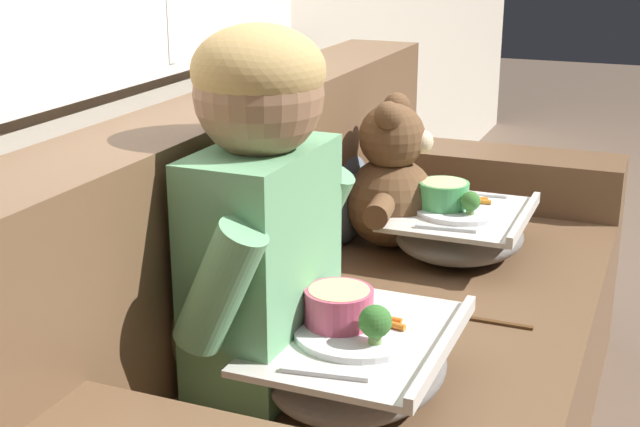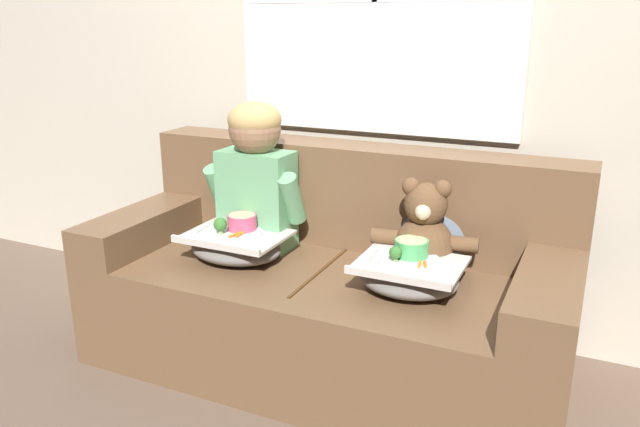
{
  "view_description": "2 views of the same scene",
  "coord_description": "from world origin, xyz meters",
  "px_view_note": "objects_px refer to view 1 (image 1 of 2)",
  "views": [
    {
      "loc": [
        -1.71,
        -0.55,
        1.24
      ],
      "look_at": [
        -0.12,
        0.1,
        0.68
      ],
      "focal_mm": 50.0,
      "sensor_mm": 36.0,
      "label": 1
    },
    {
      "loc": [
        0.97,
        -2.15,
        1.42
      ],
      "look_at": [
        -0.02,
        0.0,
        0.67
      ],
      "focal_mm": 35.0,
      "sensor_mm": 36.0,
      "label": 2
    }
  ],
  "objects_px": {
    "couch": "(356,350)",
    "child_figure": "(262,192)",
    "throw_pillow_behind_teddy": "(338,177)",
    "lap_tray_child": "(358,358)",
    "teddy_bear": "(393,184)",
    "lap_tray_teddy": "(459,229)",
    "throw_pillow_behind_child": "(192,278)"
  },
  "relations": [
    {
      "from": "lap_tray_child",
      "to": "throw_pillow_behind_child",
      "type": "bearing_deg",
      "value": 89.99
    },
    {
      "from": "throw_pillow_behind_teddy",
      "to": "lap_tray_child",
      "type": "bearing_deg",
      "value": -156.47
    },
    {
      "from": "couch",
      "to": "child_figure",
      "type": "relative_size",
      "value": 3.03
    },
    {
      "from": "throw_pillow_behind_teddy",
      "to": "lap_tray_child",
      "type": "relative_size",
      "value": 0.88
    },
    {
      "from": "child_figure",
      "to": "lap_tray_child",
      "type": "distance_m",
      "value": 0.34
    },
    {
      "from": "child_figure",
      "to": "lap_tray_teddy",
      "type": "distance_m",
      "value": 0.82
    },
    {
      "from": "teddy_bear",
      "to": "lap_tray_child",
      "type": "distance_m",
      "value": 0.78
    },
    {
      "from": "throw_pillow_behind_teddy",
      "to": "lap_tray_child",
      "type": "distance_m",
      "value": 0.83
    },
    {
      "from": "teddy_bear",
      "to": "lap_tray_teddy",
      "type": "bearing_deg",
      "value": -90.55
    },
    {
      "from": "lap_tray_child",
      "to": "couch",
      "type": "bearing_deg",
      "value": 20.1
    },
    {
      "from": "child_figure",
      "to": "throw_pillow_behind_teddy",
      "type": "bearing_deg",
      "value": 11.02
    },
    {
      "from": "throw_pillow_behind_child",
      "to": "throw_pillow_behind_teddy",
      "type": "height_order",
      "value": "throw_pillow_behind_child"
    },
    {
      "from": "throw_pillow_behind_child",
      "to": "teddy_bear",
      "type": "xyz_separation_m",
      "value": [
        0.75,
        -0.15,
        -0.0
      ]
    },
    {
      "from": "lap_tray_child",
      "to": "teddy_bear",
      "type": "bearing_deg",
      "value": 13.22
    },
    {
      "from": "lap_tray_teddy",
      "to": "child_figure",
      "type": "bearing_deg",
      "value": 166.5
    },
    {
      "from": "couch",
      "to": "child_figure",
      "type": "height_order",
      "value": "child_figure"
    },
    {
      "from": "teddy_bear",
      "to": "throw_pillow_behind_teddy",
      "type": "bearing_deg",
      "value": 90.27
    },
    {
      "from": "throw_pillow_behind_child",
      "to": "child_figure",
      "type": "distance_m",
      "value": 0.23
    },
    {
      "from": "couch",
      "to": "child_figure",
      "type": "distance_m",
      "value": 0.61
    },
    {
      "from": "child_figure",
      "to": "lap_tray_teddy",
      "type": "relative_size",
      "value": 1.66
    },
    {
      "from": "child_figure",
      "to": "lap_tray_teddy",
      "type": "bearing_deg",
      "value": -13.5
    },
    {
      "from": "couch",
      "to": "lap_tray_teddy",
      "type": "height_order",
      "value": "couch"
    },
    {
      "from": "couch",
      "to": "throw_pillow_behind_teddy",
      "type": "relative_size",
      "value": 5.36
    },
    {
      "from": "couch",
      "to": "throw_pillow_behind_teddy",
      "type": "xyz_separation_m",
      "value": [
        0.38,
        0.19,
        0.29
      ]
    },
    {
      "from": "throw_pillow_behind_teddy",
      "to": "lap_tray_teddy",
      "type": "distance_m",
      "value": 0.34
    },
    {
      "from": "couch",
      "to": "child_figure",
      "type": "xyz_separation_m",
      "value": [
        -0.38,
        0.04,
        0.47
      ]
    },
    {
      "from": "lap_tray_child",
      "to": "lap_tray_teddy",
      "type": "distance_m",
      "value": 0.75
    },
    {
      "from": "couch",
      "to": "lap_tray_teddy",
      "type": "relative_size",
      "value": 5.05
    },
    {
      "from": "throw_pillow_behind_child",
      "to": "lap_tray_child",
      "type": "distance_m",
      "value": 0.34
    },
    {
      "from": "teddy_bear",
      "to": "lap_tray_child",
      "type": "relative_size",
      "value": 1.02
    },
    {
      "from": "couch",
      "to": "lap_tray_teddy",
      "type": "xyz_separation_m",
      "value": [
        0.38,
        -0.14,
        0.19
      ]
    },
    {
      "from": "throw_pillow_behind_child",
      "to": "lap_tray_teddy",
      "type": "bearing_deg",
      "value": -23.51
    }
  ]
}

